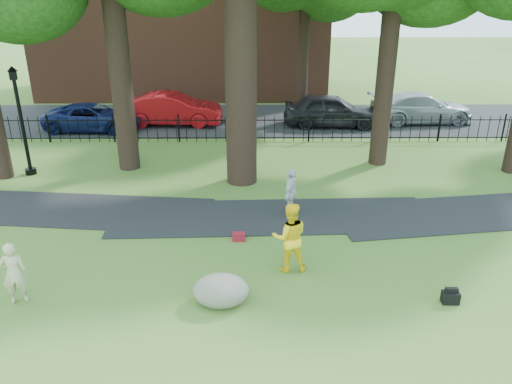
{
  "coord_description": "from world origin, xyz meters",
  "views": [
    {
      "loc": [
        0.41,
        -10.27,
        6.81
      ],
      "look_at": [
        0.49,
        2.0,
        1.66
      ],
      "focal_mm": 35.0,
      "sensor_mm": 36.0,
      "label": 1
    }
  ],
  "objects_px": {
    "woman": "(14,273)",
    "boulder": "(221,288)",
    "red_sedan": "(173,109)",
    "man": "(290,237)",
    "lamppost": "(22,123)"
  },
  "relations": [
    {
      "from": "woman",
      "to": "boulder",
      "type": "bearing_deg",
      "value": 162.0
    },
    {
      "from": "boulder",
      "to": "red_sedan",
      "type": "relative_size",
      "value": 0.26
    },
    {
      "from": "man",
      "to": "woman",
      "type": "bearing_deg",
      "value": 8.5
    },
    {
      "from": "woman",
      "to": "man",
      "type": "distance_m",
      "value": 6.48
    },
    {
      "from": "lamppost",
      "to": "boulder",
      "type": "bearing_deg",
      "value": -66.32
    },
    {
      "from": "boulder",
      "to": "red_sedan",
      "type": "height_order",
      "value": "red_sedan"
    },
    {
      "from": "boulder",
      "to": "woman",
      "type": "bearing_deg",
      "value": 179.31
    },
    {
      "from": "man",
      "to": "boulder",
      "type": "height_order",
      "value": "man"
    },
    {
      "from": "woman",
      "to": "lamppost",
      "type": "height_order",
      "value": "lamppost"
    },
    {
      "from": "woman",
      "to": "boulder",
      "type": "distance_m",
      "value": 4.68
    },
    {
      "from": "man",
      "to": "boulder",
      "type": "distance_m",
      "value": 2.26
    },
    {
      "from": "woman",
      "to": "lamppost",
      "type": "xyz_separation_m",
      "value": [
        -3.16,
        8.38,
        1.24
      ]
    },
    {
      "from": "woman",
      "to": "lamppost",
      "type": "relative_size",
      "value": 0.37
    },
    {
      "from": "red_sedan",
      "to": "boulder",
      "type": "bearing_deg",
      "value": -165.89
    },
    {
      "from": "boulder",
      "to": "red_sedan",
      "type": "distance_m",
      "value": 16.01
    }
  ]
}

